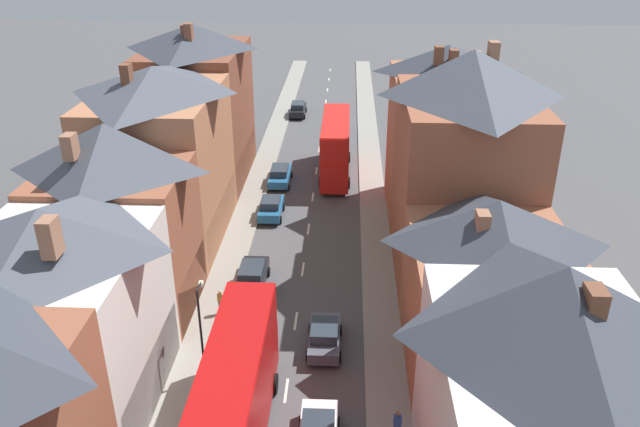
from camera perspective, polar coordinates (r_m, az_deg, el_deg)
pavement_left at (r=55.54m, az=-5.81°, el=2.52°), size 2.20×104.00×0.14m
pavement_right at (r=55.01m, az=4.77°, el=2.33°), size 2.20×104.00×0.14m
centre_line_dashes at (r=53.24m, az=-0.66°, el=1.52°), size 0.14×97.80×0.01m
terrace_row_left at (r=36.76m, az=-18.42°, el=-1.23°), size 8.00×58.55×14.08m
terrace_row_right at (r=32.85m, az=15.24°, el=-4.02°), size 8.00×49.40×14.91m
double_decker_bus_lead at (r=28.78m, az=-7.64°, el=-15.92°), size 2.74×10.80×5.30m
double_decker_bus_mid_street at (r=56.91m, az=1.43°, el=6.20°), size 2.74×10.80×5.30m
car_near_blue at (r=40.50m, az=-6.23°, el=-5.70°), size 1.90×4.38×1.62m
car_parked_left_a at (r=69.30m, az=1.66°, el=8.06°), size 1.90×4.05×1.61m
car_parked_right_a at (r=35.06m, az=0.41°, el=-11.14°), size 1.90×3.95×1.58m
car_mid_black at (r=55.84m, az=-3.68°, el=3.56°), size 1.90×4.60×1.60m
car_parked_left_b at (r=75.43m, az=-2.02°, el=9.54°), size 1.90×4.55×1.61m
car_parked_right_b at (r=49.59m, az=-4.51°, el=0.56°), size 1.90×3.92×1.61m
pedestrian_near_right at (r=29.94m, az=7.08°, el=-18.53°), size 0.36×0.22×1.61m
pedestrian_mid_left at (r=37.93m, az=-9.06°, el=-7.89°), size 0.36×0.22×1.61m
street_lamp at (r=32.11m, az=-10.81°, el=-10.18°), size 0.20×1.12×5.50m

